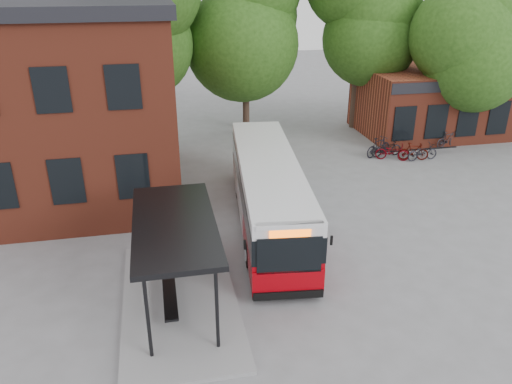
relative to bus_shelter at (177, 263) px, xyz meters
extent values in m
plane|color=slate|center=(4.50, 1.00, -1.45)|extent=(100.00, 100.00, 0.00)
imported|color=#60050E|center=(12.25, 10.62, -0.98)|extent=(1.91, 1.31, 0.95)
imported|color=black|center=(11.76, 11.34, -0.90)|extent=(1.89, 1.24, 1.11)
imported|color=black|center=(12.20, 11.26, -0.97)|extent=(1.90, 0.83, 0.97)
imported|color=#380803|center=(13.39, 10.39, -0.96)|extent=(1.71, 0.88, 0.99)
imported|color=#212129|center=(13.85, 10.25, -0.98)|extent=(1.85, 0.79, 0.95)
imported|color=#24242A|center=(16.37, 11.92, -0.96)|extent=(1.70, 0.88, 0.98)
camera|label=1|loc=(-0.27, -13.12, 8.13)|focal=35.00mm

